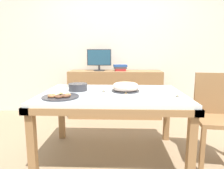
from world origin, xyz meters
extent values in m
plane|color=#997F60|center=(0.00, 0.00, 0.00)|extent=(12.00, 12.00, 0.00)
cube|color=silver|center=(0.00, 1.74, 1.30)|extent=(8.00, 0.10, 2.60)
cube|color=silver|center=(0.00, 0.00, 0.71)|extent=(1.50, 1.01, 0.04)
cube|color=olive|center=(0.00, -0.48, 0.67)|extent=(1.53, 0.08, 0.06)
cube|color=olive|center=(0.00, 0.48, 0.67)|extent=(1.53, 0.08, 0.06)
cube|color=olive|center=(-0.72, 0.00, 0.67)|extent=(0.08, 1.04, 0.06)
cube|color=olive|center=(0.72, 0.00, 0.67)|extent=(0.08, 1.04, 0.06)
cube|color=olive|center=(-0.70, -0.46, 0.34)|extent=(0.07, 0.07, 0.67)
cube|color=olive|center=(0.70, -0.46, 0.34)|extent=(0.07, 0.07, 0.67)
cube|color=olive|center=(-0.70, 0.46, 0.34)|extent=(0.07, 0.07, 0.67)
cube|color=olive|center=(0.70, 0.46, 0.34)|extent=(0.07, 0.07, 0.67)
cube|color=olive|center=(1.08, -0.11, 0.47)|extent=(0.46, 0.46, 0.04)
cube|color=olive|center=(1.10, 0.08, 0.71)|extent=(0.40, 0.08, 0.45)
cube|color=olive|center=(0.87, -0.28, 0.23)|extent=(0.04, 0.04, 0.45)
cube|color=olive|center=(0.92, 0.10, 0.23)|extent=(0.04, 0.04, 0.45)
cube|color=olive|center=(0.00, 1.44, 0.42)|extent=(1.63, 0.44, 0.83)
cylinder|color=#262628|center=(-0.29, 1.44, 0.84)|extent=(0.20, 0.20, 0.02)
cylinder|color=#262628|center=(-0.29, 1.44, 0.89)|extent=(0.04, 0.04, 0.09)
cube|color=#262628|center=(-0.29, 1.44, 1.07)|extent=(0.42, 0.02, 0.28)
cube|color=navy|center=(-0.29, 1.43, 1.07)|extent=(0.40, 0.00, 0.26)
cube|color=maroon|center=(0.09, 1.44, 0.85)|extent=(0.20, 0.17, 0.04)
cube|color=#3F3838|center=(0.09, 1.44, 0.89)|extent=(0.23, 0.17, 0.03)
cube|color=#23478C|center=(0.09, 1.44, 0.92)|extent=(0.25, 0.17, 0.04)
cylinder|color=#333338|center=(0.14, 0.08, 0.74)|extent=(0.31, 0.31, 0.01)
torus|color=beige|center=(0.14, 0.08, 0.78)|extent=(0.29, 0.29, 0.08)
cylinder|color=#333338|center=(-0.49, -0.26, 0.74)|extent=(0.35, 0.35, 0.01)
torus|color=#B27042|center=(-0.42, -0.25, 0.76)|extent=(0.07, 0.07, 0.02)
torus|color=white|center=(-0.44, -0.19, 0.76)|extent=(0.07, 0.07, 0.02)
torus|color=#EAD184|center=(-0.48, -0.17, 0.76)|extent=(0.08, 0.08, 0.03)
torus|color=#EAD184|center=(-0.55, -0.21, 0.76)|extent=(0.08, 0.08, 0.02)
torus|color=white|center=(-0.56, -0.24, 0.76)|extent=(0.07, 0.07, 0.02)
torus|color=#B27042|center=(-0.55, -0.31, 0.76)|extent=(0.08, 0.08, 0.03)
torus|color=brown|center=(-0.48, -0.33, 0.76)|extent=(0.07, 0.07, 0.02)
torus|color=brown|center=(-0.43, -0.30, 0.76)|extent=(0.08, 0.08, 0.02)
cylinder|color=#333338|center=(-0.39, 0.10, 0.74)|extent=(0.21, 0.21, 0.01)
cylinder|color=#333338|center=(-0.39, 0.10, 0.75)|extent=(0.21, 0.21, 0.01)
cylinder|color=#333338|center=(-0.39, 0.10, 0.76)|extent=(0.21, 0.21, 0.01)
cylinder|color=#333338|center=(-0.39, 0.10, 0.77)|extent=(0.21, 0.21, 0.01)
cylinder|color=#333338|center=(-0.39, 0.10, 0.78)|extent=(0.21, 0.21, 0.01)
cylinder|color=#333338|center=(-0.39, 0.10, 0.79)|extent=(0.21, 0.21, 0.01)
cylinder|color=#333338|center=(-0.39, 0.10, 0.80)|extent=(0.21, 0.21, 0.01)
cylinder|color=#333338|center=(-0.39, 0.10, 0.81)|extent=(0.21, 0.21, 0.01)
cylinder|color=silver|center=(0.62, -0.23, 0.74)|extent=(0.04, 0.04, 0.02)
cylinder|color=white|center=(0.62, -0.23, 0.75)|extent=(0.03, 0.03, 0.00)
cone|color=#F9B74C|center=(0.62, -0.23, 0.76)|extent=(0.01, 0.01, 0.02)
cylinder|color=silver|center=(-0.57, 0.30, 0.74)|extent=(0.04, 0.04, 0.02)
cylinder|color=white|center=(-0.57, 0.30, 0.75)|extent=(0.03, 0.03, 0.00)
cone|color=#F9B74C|center=(-0.57, 0.30, 0.76)|extent=(0.01, 0.01, 0.02)
cylinder|color=silver|center=(-0.09, -0.02, 0.74)|extent=(0.04, 0.04, 0.02)
cylinder|color=white|center=(-0.09, -0.02, 0.75)|extent=(0.03, 0.03, 0.00)
cone|color=#F9B74C|center=(-0.09, -0.02, 0.76)|extent=(0.01, 0.01, 0.02)
cylinder|color=silver|center=(0.14, -0.13, 0.74)|extent=(0.04, 0.04, 0.02)
cylinder|color=white|center=(0.14, -0.13, 0.75)|extent=(0.03, 0.03, 0.00)
cone|color=#F9B74C|center=(0.14, -0.13, 0.76)|extent=(0.01, 0.01, 0.02)
camera|label=1|loc=(0.07, -2.10, 1.16)|focal=32.00mm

